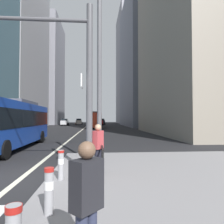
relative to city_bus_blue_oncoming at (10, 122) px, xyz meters
The scene contains 20 objects.
ground_plane 13.77m from the city_bus_blue_oncoming, 76.23° to the left, with size 160.00×160.00×0.00m, color black.
median_island 11.82m from the city_bus_blue_oncoming, 41.53° to the right, with size 9.00×10.00×0.15m, color gray.
lane_centre_line 23.55m from the city_bus_blue_oncoming, 82.05° to the left, with size 0.20×80.00×0.01m, color beige.
office_tower_left_mid 43.65m from the city_bus_blue_oncoming, 111.05° to the left, with size 10.41×21.37×54.43m, color #9E9EA3.
office_tower_left_far 62.07m from the city_bus_blue_oncoming, 102.29° to the left, with size 11.72×19.15×35.98m, color gray.
office_tower_right_mid 47.65m from the city_bus_blue_oncoming, 63.29° to the left, with size 13.66×24.83×34.75m, color slate.
office_tower_right_far 74.18m from the city_bus_blue_oncoming, 73.47° to the left, with size 11.09×22.42×45.59m, color gray.
city_bus_blue_oncoming is the anchor object (origin of this frame).
city_bus_red_receding 29.38m from the city_bus_blue_oncoming, 79.00° to the left, with size 2.84×11.36×3.40m.
car_oncoming_mid 51.99m from the city_bus_blue_oncoming, 89.84° to the left, with size 2.19×4.34×1.94m.
car_receding_near 50.14m from the city_bus_blue_oncoming, 81.47° to the left, with size 2.11×4.19×1.94m.
car_receding_far 47.90m from the city_bus_blue_oncoming, 81.87° to the left, with size 2.17×4.45×1.94m.
car_oncoming_far 44.76m from the city_bus_blue_oncoming, 94.15° to the left, with size 2.16×4.60×1.94m.
traffic_signal_gantry 8.31m from the city_bus_blue_oncoming, 62.08° to the right, with size 5.63×0.65×6.00m.
street_lamp_post 8.72m from the city_bus_blue_oncoming, 41.87° to the right, with size 5.50×0.32×8.00m.
bollard_left 11.21m from the city_bus_blue_oncoming, 63.95° to the right, with size 0.20×0.20×0.93m.
bollard_right 9.09m from the city_bus_blue_oncoming, 58.35° to the right, with size 0.20×0.20×0.93m.
pedestrian_railing 8.67m from the city_bus_blue_oncoming, 45.43° to the right, with size 0.06×3.90×0.98m.
pedestrian_waiting 13.06m from the city_bus_blue_oncoming, 63.92° to the right, with size 0.44×0.44×1.65m.
pedestrian_walking 9.12m from the city_bus_blue_oncoming, 49.51° to the right, with size 0.42×0.45×1.72m.
Camera 1 is at (2.61, -7.53, 2.09)m, focal length 32.79 mm.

